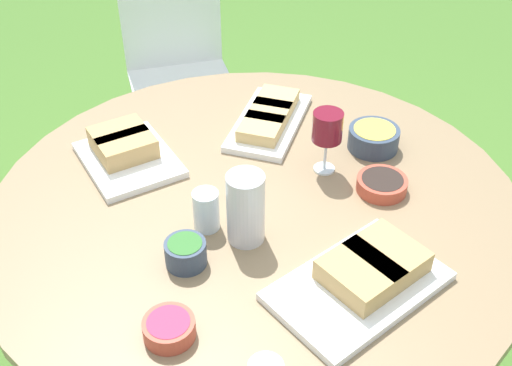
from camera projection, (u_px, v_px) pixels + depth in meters
dining_table at (256, 230)px, 1.75m from camera, size 1.41×1.41×0.78m
chair_near_left at (178, 64)px, 2.83m from camera, size 0.60×0.61×0.89m
water_pitcher at (246, 208)px, 1.52m from camera, size 0.10×0.09×0.19m
wine_glass at (327, 128)px, 1.71m from camera, size 0.08×0.08×0.19m
platter_bread_main at (269, 118)px, 1.96m from camera, size 0.29×0.41×0.06m
platter_charcuterie at (366, 275)px, 1.44m from camera, size 0.33×0.44×0.07m
platter_sandwich_side at (125, 150)px, 1.82m from camera, size 0.37×0.33×0.08m
bowl_fries at (374, 137)px, 1.86m from camera, size 0.15×0.15×0.07m
bowl_salad at (186, 252)px, 1.49m from camera, size 0.10×0.10×0.06m
bowl_olives at (382, 184)px, 1.71m from camera, size 0.14×0.14×0.04m
bowl_dip_red at (169, 328)px, 1.33m from camera, size 0.11×0.11×0.04m
cup_water_far at (206, 210)px, 1.58m from camera, size 0.07×0.07×0.11m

